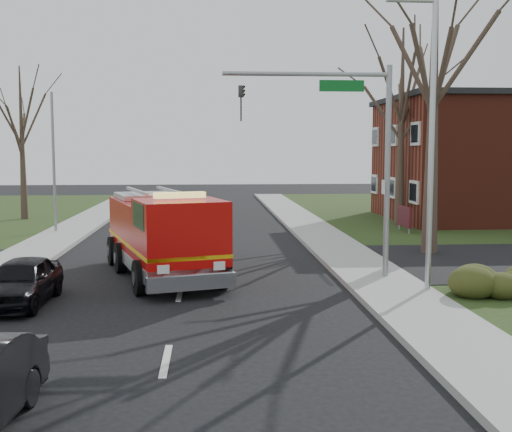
{
  "coord_description": "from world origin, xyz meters",
  "views": [
    {
      "loc": [
        0.89,
        -18.43,
        4.17
      ],
      "look_at": [
        2.41,
        2.55,
        2.0
      ],
      "focal_mm": 45.0,
      "sensor_mm": 36.0,
      "label": 1
    }
  ],
  "objects": [
    {
      "name": "hedge_corner",
      "position": [
        9.0,
        -1.0,
        0.58
      ],
      "size": [
        2.8,
        2.0,
        0.9
      ],
      "primitive_type": "ellipsoid",
      "color": "#2C3714",
      "rests_on": "lawn_right"
    },
    {
      "name": "parked_car_maroon",
      "position": [
        -4.2,
        -1.0,
        0.64
      ],
      "size": [
        1.67,
        3.83,
        1.29
      ],
      "primitive_type": "imported",
      "rotation": [
        0.0,
        0.0,
        -0.04
      ],
      "color": "black",
      "rests_on": "ground"
    },
    {
      "name": "traffic_signal_mast",
      "position": [
        5.21,
        1.5,
        4.71
      ],
      "size": [
        5.29,
        0.18,
        6.8
      ],
      "color": "gray",
      "rests_on": "ground"
    },
    {
      "name": "utility_pole_far",
      "position": [
        -6.8,
        14.0,
        3.5
      ],
      "size": [
        0.14,
        0.14,
        7.0
      ],
      "primitive_type": "cylinder",
      "color": "gray",
      "rests_on": "ground"
    },
    {
      "name": "bare_tree_far",
      "position": [
        11.0,
        15.0,
        6.49
      ],
      "size": [
        5.25,
        5.25,
        10.5
      ],
      "color": "#3D2D24",
      "rests_on": "ground"
    },
    {
      "name": "bare_tree_near",
      "position": [
        9.5,
        6.0,
        7.41
      ],
      "size": [
        6.0,
        6.0,
        12.0
      ],
      "color": "#3D2D24",
      "rests_on": "ground"
    },
    {
      "name": "fire_engine",
      "position": [
        -0.63,
        2.53,
        1.33
      ],
      "size": [
        4.49,
        7.71,
        2.94
      ],
      "rotation": [
        0.0,
        0.0,
        0.29
      ],
      "color": "#B40908",
      "rests_on": "ground"
    },
    {
      "name": "streetlight_pole",
      "position": [
        7.14,
        -0.5,
        4.55
      ],
      "size": [
        1.48,
        0.16,
        8.4
      ],
      "color": "#B7BABF",
      "rests_on": "ground"
    },
    {
      "name": "ground",
      "position": [
        0.0,
        0.0,
        0.0
      ],
      "size": [
        120.0,
        120.0,
        0.0
      ],
      "primitive_type": "plane",
      "color": "black",
      "rests_on": "ground"
    },
    {
      "name": "health_center_sign",
      "position": [
        10.5,
        12.5,
        0.88
      ],
      "size": [
        0.12,
        2.0,
        1.4
      ],
      "color": "#481018",
      "rests_on": "ground"
    },
    {
      "name": "bare_tree_left",
      "position": [
        -10.0,
        20.0,
        5.56
      ],
      "size": [
        4.5,
        4.5,
        9.0
      ],
      "color": "#3D2D24",
      "rests_on": "ground"
    },
    {
      "name": "sidewalk_right",
      "position": [
        6.2,
        0.0,
        0.07
      ],
      "size": [
        2.4,
        80.0,
        0.15
      ],
      "primitive_type": "cube",
      "color": "gray",
      "rests_on": "ground"
    }
  ]
}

